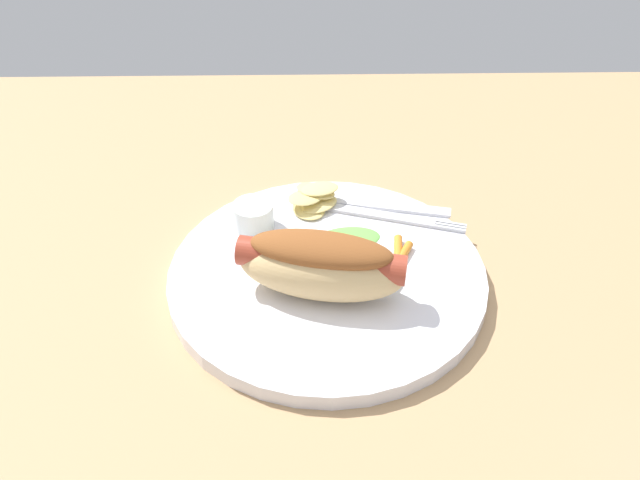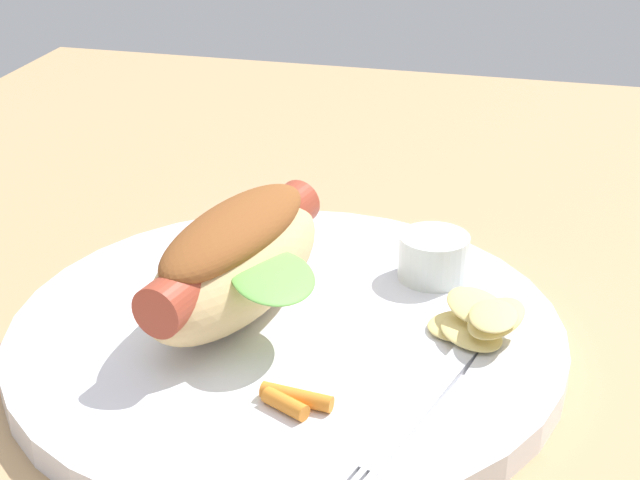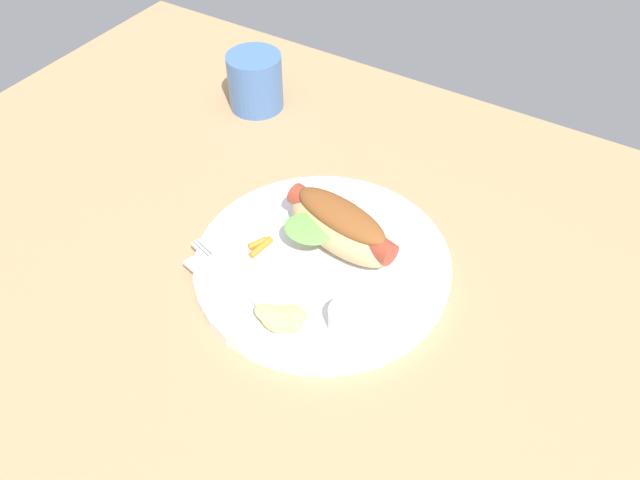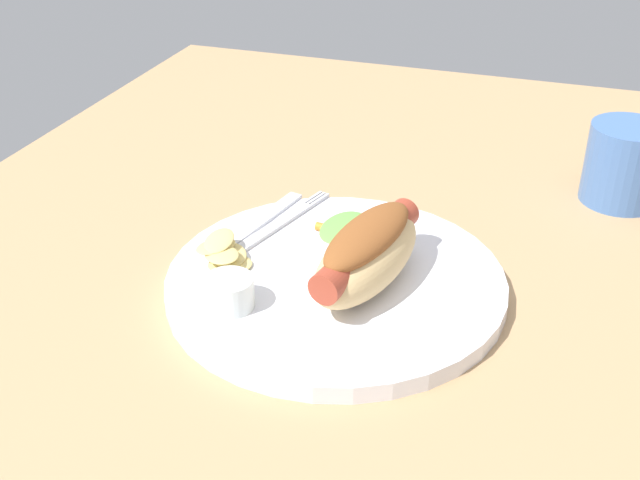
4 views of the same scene
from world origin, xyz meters
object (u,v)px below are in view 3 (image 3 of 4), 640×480
at_px(hot_dog, 340,226).
at_px(knife, 228,293).
at_px(sauce_ramekin, 348,318).
at_px(chips_pile, 282,317).
at_px(plate, 322,264).
at_px(drinking_cup, 255,81).
at_px(carrot_garnish, 260,246).
at_px(fork, 234,278).

bearing_deg(hot_dog, knife, 74.53).
bearing_deg(sauce_ramekin, knife, -166.99).
bearing_deg(sauce_ramekin, chips_pile, -151.56).
height_order(hot_dog, chips_pile, hot_dog).
relative_size(knife, chips_pile, 2.21).
relative_size(plate, drinking_cup, 3.52).
bearing_deg(knife, chips_pile, -169.39).
height_order(plate, carrot_garnish, carrot_garnish).
bearing_deg(fork, chips_pile, -179.20).
distance_m(plate, drinking_cup, 0.36).
distance_m(sauce_ramekin, chips_pile, 0.07).
bearing_deg(drinking_cup, sauce_ramekin, -42.24).
relative_size(sauce_ramekin, chips_pile, 0.64).
xyz_separation_m(chips_pile, drinking_cup, (-0.28, 0.34, 0.02)).
relative_size(fork, drinking_cup, 1.70).
distance_m(hot_dog, carrot_garnish, 0.10).
relative_size(hot_dog, chips_pile, 2.45).
relative_size(carrot_garnish, drinking_cup, 0.42).
height_order(knife, drinking_cup, drinking_cup).
relative_size(hot_dog, sauce_ramekin, 3.84).
relative_size(plate, hot_dog, 1.90).
relative_size(hot_dog, fork, 1.09).
bearing_deg(chips_pile, fork, 164.33).
height_order(fork, chips_pile, chips_pile).
height_order(sauce_ramekin, fork, sauce_ramekin).
bearing_deg(fork, sauce_ramekin, -159.31).
bearing_deg(plate, hot_dog, 78.62).
bearing_deg(drinking_cup, knife, -59.07).
xyz_separation_m(sauce_ramekin, knife, (-0.14, -0.03, -0.01)).
relative_size(sauce_ramekin, fork, 0.28).
xyz_separation_m(carrot_garnish, drinking_cup, (-0.19, 0.26, 0.02)).
distance_m(plate, sauce_ramekin, 0.10).
distance_m(fork, drinking_cup, 0.38).
xyz_separation_m(plate, knife, (-0.06, -0.10, 0.01)).
distance_m(chips_pile, carrot_garnish, 0.12).
height_order(fork, drinking_cup, drinking_cup).
bearing_deg(chips_pile, sauce_ramekin, 28.44).
xyz_separation_m(plate, chips_pile, (0.01, -0.10, 0.02)).
distance_m(carrot_garnish, drinking_cup, 0.33).
height_order(knife, chips_pile, chips_pile).
bearing_deg(sauce_ramekin, fork, -175.77).
distance_m(knife, drinking_cup, 0.40).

